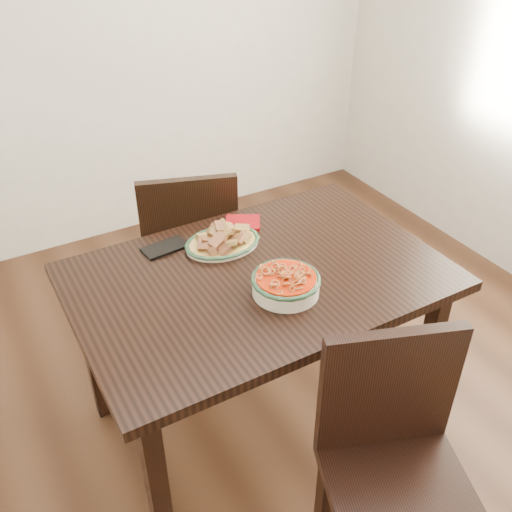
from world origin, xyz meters
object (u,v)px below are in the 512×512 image
dining_table (259,292)px  noodle_bowl (286,282)px  fish_plate (222,236)px  chair_far (190,245)px  chair_near (394,455)px  smartphone (165,247)px

dining_table → noodle_bowl: 0.20m
fish_plate → chair_far: bearing=85.0°
chair_near → smartphone: (-0.29, 1.01, 0.26)m
chair_far → fish_plate: bearing=103.6°
dining_table → fish_plate: bearing=97.9°
fish_plate → noodle_bowl: bearing=-81.9°
chair_near → fish_plate: 0.97m
chair_far → noodle_bowl: chair_far is taller
smartphone → chair_far: bearing=49.2°
chair_far → chair_near: bearing=110.8°
chair_near → noodle_bowl: 0.63m
fish_plate → chair_near: bearing=-84.5°
fish_plate → dining_table: bearing=-82.1°
noodle_bowl → smartphone: noodle_bowl is taller
chair_near → fish_plate: chair_near is taller
chair_far → chair_near: (0.05, -1.35, 0.00)m
dining_table → chair_far: 0.67m
noodle_bowl → smartphone: bearing=118.9°
noodle_bowl → chair_far: bearing=91.1°
noodle_bowl → smartphone: (-0.25, 0.45, -0.04)m
dining_table → chair_near: 0.72m
smartphone → noodle_bowl: bearing=-67.0°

